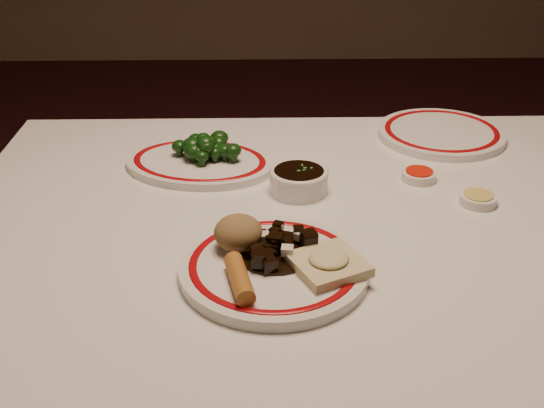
% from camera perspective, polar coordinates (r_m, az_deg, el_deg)
% --- Properties ---
extents(dining_table, '(1.20, 0.90, 0.75)m').
position_cam_1_polar(dining_table, '(1.19, 3.01, -4.77)').
color(dining_table, white).
rests_on(dining_table, ground).
extents(main_plate, '(0.31, 0.31, 0.02)m').
position_cam_1_polar(main_plate, '(0.98, 0.15, -5.35)').
color(main_plate, silver).
rests_on(main_plate, dining_table).
extents(rice_mound, '(0.07, 0.07, 0.05)m').
position_cam_1_polar(rice_mound, '(1.00, -2.83, -2.42)').
color(rice_mound, olive).
rests_on(rice_mound, main_plate).
extents(spring_roll, '(0.05, 0.10, 0.03)m').
position_cam_1_polar(spring_roll, '(0.92, -2.74, -6.24)').
color(spring_roll, '#B1702B').
rests_on(spring_roll, main_plate).
extents(fried_wonton, '(0.13, 0.13, 0.03)m').
position_cam_1_polar(fried_wonton, '(0.96, 4.74, -4.92)').
color(fried_wonton, beige).
rests_on(fried_wonton, main_plate).
extents(stirfry_heap, '(0.12, 0.12, 0.03)m').
position_cam_1_polar(stirfry_heap, '(0.99, 0.09, -3.66)').
color(stirfry_heap, black).
rests_on(stirfry_heap, main_plate).
extents(broccoli_plate, '(0.33, 0.30, 0.02)m').
position_cam_1_polar(broccoli_plate, '(1.31, -6.07, 3.45)').
color(broccoli_plate, silver).
rests_on(broccoli_plate, dining_table).
extents(broccoli_pile, '(0.13, 0.10, 0.05)m').
position_cam_1_polar(broccoli_pile, '(1.30, -5.56, 4.74)').
color(broccoli_pile, '#23471C').
rests_on(broccoli_pile, broccoli_plate).
extents(soy_bowl, '(0.10, 0.10, 0.04)m').
position_cam_1_polar(soy_bowl, '(1.21, 2.25, 1.92)').
color(soy_bowl, silver).
rests_on(soy_bowl, dining_table).
extents(sweet_sour_dish, '(0.06, 0.06, 0.02)m').
position_cam_1_polar(sweet_sour_dish, '(1.28, 12.19, 2.36)').
color(sweet_sour_dish, silver).
rests_on(sweet_sour_dish, dining_table).
extents(mustard_dish, '(0.06, 0.06, 0.02)m').
position_cam_1_polar(mustard_dish, '(1.22, 16.85, 0.40)').
color(mustard_dish, silver).
rests_on(mustard_dish, dining_table).
extents(far_plate, '(0.32, 0.32, 0.02)m').
position_cam_1_polar(far_plate, '(1.48, 13.97, 5.78)').
color(far_plate, silver).
rests_on(far_plate, dining_table).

